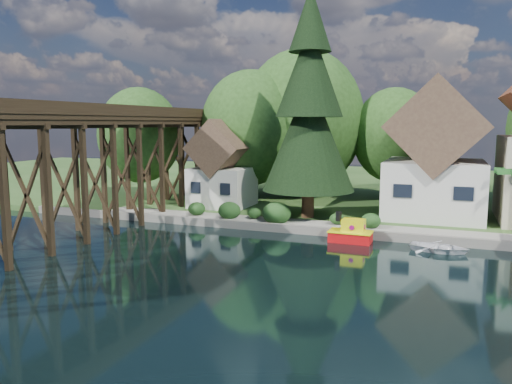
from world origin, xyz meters
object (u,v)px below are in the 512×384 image
(conifer, at_px, (309,109))
(house_left, at_px, (435,159))
(tugboat, at_px, (351,233))
(boat_white_a, at_px, (439,246))
(trestle_bridge, at_px, (111,158))
(shed, at_px, (222,169))

(conifer, bearing_deg, house_left, 24.07)
(house_left, relative_size, tugboat, 3.78)
(boat_white_a, bearing_deg, trestle_bridge, 100.97)
(trestle_bridge, xyz_separation_m, tugboat, (18.05, 1.60, -4.72))
(conifer, xyz_separation_m, boat_white_a, (10.01, -5.63, -8.71))
(trestle_bridge, xyz_separation_m, shed, (5.00, 9.33, -1.52))
(shed, bearing_deg, house_left, 4.77)
(trestle_bridge, height_order, boat_white_a, trestle_bridge)
(conifer, relative_size, boat_white_a, 5.05)
(tugboat, bearing_deg, shed, 149.37)
(conifer, distance_m, boat_white_a, 14.41)
(shed, xyz_separation_m, boat_white_a, (18.68, -8.30, -3.46))
(conifer, bearing_deg, trestle_bridge, -154.02)
(conifer, height_order, tugboat, conifer)
(shed, distance_m, boat_white_a, 20.73)
(trestle_bridge, height_order, house_left, house_left)
(tugboat, height_order, boat_white_a, tugboat)
(trestle_bridge, distance_m, conifer, 15.66)
(trestle_bridge, xyz_separation_m, conifer, (13.68, 6.66, 3.73))
(house_left, xyz_separation_m, conifer, (-9.32, -4.16, 3.94))
(trestle_bridge, relative_size, tugboat, 15.15)
(tugboat, bearing_deg, conifer, 130.82)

